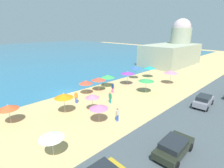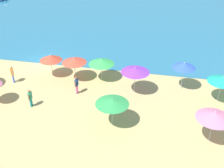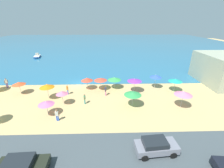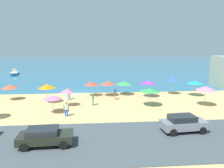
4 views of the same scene
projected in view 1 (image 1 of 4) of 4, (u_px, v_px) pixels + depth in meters
The scene contains 22 objects.
ground_plane at pixel (68, 94), 27.58m from camera, with size 160.00×160.00×0.00m, color tan.
coastal_road at pixel (176, 145), 15.35m from camera, with size 80.00×8.00×0.06m, color #424B50.
beach_umbrella_0 at pixel (128, 73), 31.31m from camera, with size 2.48×2.48×2.51m.
beach_umbrella_1 at pixel (8, 107), 18.32m from camera, with size 2.10×2.10×2.22m.
beach_umbrella_2 at pixel (99, 107), 18.56m from camera, with size 2.02×2.02×2.10m.
beach_umbrella_3 at pixel (146, 80), 27.43m from camera, with size 2.47×2.47×2.35m.
beach_umbrella_6 at pixel (99, 79), 28.27m from camera, with size 2.30×2.30×2.29m.
beach_umbrella_7 at pixel (108, 76), 30.29m from camera, with size 2.40×2.40×2.20m.
beach_umbrella_8 at pixel (150, 67), 36.16m from camera, with size 2.36×2.36×2.41m.
beach_umbrella_9 at pixel (92, 96), 21.21m from camera, with size 1.74×1.74×2.28m.
beach_umbrella_10 at pixel (51, 135), 13.48m from camera, with size 1.98×1.98×2.22m.
beach_umbrella_11 at pixel (86, 82), 26.83m from camera, with size 2.13×2.13×2.27m.
beach_umbrella_12 at pixel (64, 96), 20.50m from camera, with size 2.23×2.23×2.61m.
beach_umbrella_14 at pixel (171, 72), 31.71m from camera, with size 2.42×2.42×2.60m.
beach_umbrella_15 at pixel (135, 67), 34.99m from camera, with size 2.08×2.08×2.68m.
bather_0 at pixel (113, 87), 27.61m from camera, with size 0.24×0.57×1.67m.
bather_1 at pixel (110, 97), 23.77m from camera, with size 0.24×0.57×1.60m.
bather_3 at pixel (117, 114), 19.10m from camera, with size 0.57×0.25×1.60m.
bather_4 at pixel (76, 97), 23.73m from camera, with size 0.40×0.46×1.71m.
parked_car_0 at pixel (174, 147), 13.92m from camera, with size 4.13×2.08×1.36m.
parked_car_1 at pixel (204, 101), 22.72m from camera, with size 4.04×2.06×1.49m.
harbor_fortress at pixel (174, 50), 49.85m from camera, with size 17.56×10.15×12.63m.
Camera 1 is at (-13.14, -23.33, 9.78)m, focal length 28.00 mm.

